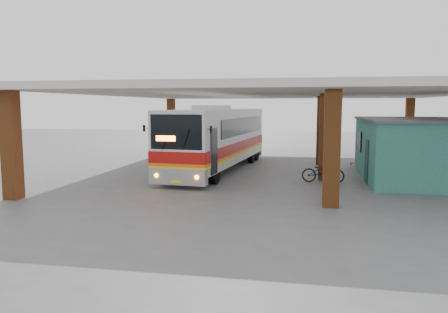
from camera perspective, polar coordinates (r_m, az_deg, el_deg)
ground at (r=19.90m, az=4.58°, el=-4.22°), size 90.00×90.00×0.00m
brick_columns at (r=24.50m, az=9.22°, el=2.88°), size 20.10×21.60×4.35m
canopy_roof at (r=26.00m, az=7.34°, el=8.26°), size 21.00×23.00×0.30m
shop_building at (r=24.16m, az=23.66°, el=0.90°), size 5.20×8.20×3.11m
coach_bus at (r=25.41m, az=-0.81°, el=2.43°), size 3.88×13.14×3.78m
motorcycle at (r=21.88m, az=12.81°, el=-1.95°), size 2.06×0.77×1.07m
pedestrian at (r=19.26m, az=14.13°, el=-2.31°), size 0.70×0.69×1.63m
red_chair at (r=28.36m, az=16.75°, el=-0.54°), size 0.46×0.46×0.73m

